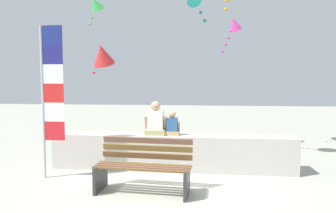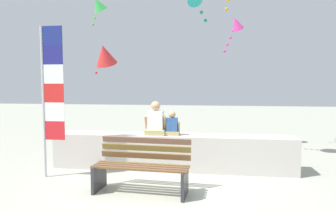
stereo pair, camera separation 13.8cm
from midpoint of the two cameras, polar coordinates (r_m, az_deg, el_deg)
ground_plane at (r=5.37m, az=-1.41°, el=-15.47°), size 40.00×40.00×0.00m
seawall_ledge at (r=6.44m, az=0.11°, el=-8.65°), size 5.09×0.60×0.74m
park_bench at (r=5.15m, az=-5.45°, el=-11.51°), size 1.64×0.72×0.88m
person_adult at (r=6.32m, az=-3.01°, el=-2.92°), size 0.47×0.34×0.71m
person_child at (r=6.29m, az=0.18°, el=-3.70°), size 0.33×0.24×0.51m
flag_banner at (r=6.11m, az=-22.28°, el=2.86°), size 0.44×0.05×2.91m
kite_magenta at (r=8.69m, az=12.03°, el=15.03°), size 0.61×0.59×0.99m
kite_red at (r=9.26m, az=-12.86°, el=9.65°), size 0.75×0.91×0.98m
kite_green at (r=9.42m, az=-14.10°, el=18.42°), size 0.66×0.69×0.85m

